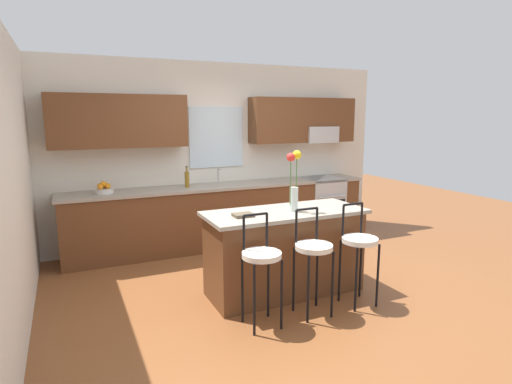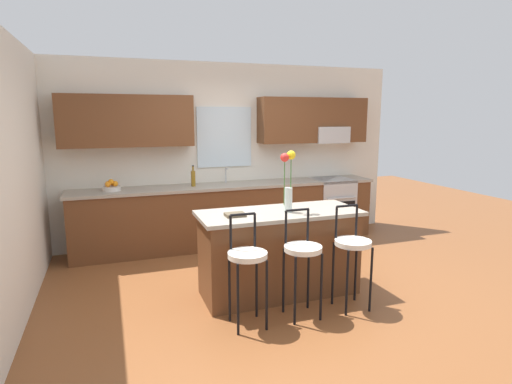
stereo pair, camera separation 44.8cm
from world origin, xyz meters
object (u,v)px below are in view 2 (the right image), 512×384
bar_stool_far (352,247)px  bar_stool_middle (302,253)px  bar_stool_near (247,260)px  oven_range (331,207)px  flower_vase (288,182)px  fruit_bowl_oranges (111,187)px  bottle_olive_oil (193,178)px  cookbook (235,215)px  kitchen_island (279,252)px

bar_stool_far → bar_stool_middle: bearing=180.0°
bar_stool_near → bar_stool_far: (1.10, 0.00, 0.00)m
oven_range → bar_stool_middle: (-1.70, -2.44, 0.18)m
bar_stool_middle → flower_vase: (0.07, 0.51, 0.61)m
bar_stool_middle → fruit_bowl_oranges: 3.00m
fruit_bowl_oranges → bottle_olive_oil: (1.12, -0.00, 0.07)m
cookbook → bottle_olive_oil: bearing=91.2°
kitchen_island → bar_stool_far: (0.55, -0.57, 0.17)m
kitchen_island → bar_stool_near: (-0.55, -0.57, 0.17)m
oven_range → bar_stool_near: bearing=-132.7°
cookbook → fruit_bowl_oranges: 2.27m
bar_stool_near → bottle_olive_oil: bearing=89.9°
fruit_bowl_oranges → bottle_olive_oil: bearing=-0.1°
oven_range → flower_vase: 2.65m
bar_stool_near → flower_vase: size_ratio=1.61×
bar_stool_far → bottle_olive_oil: 2.73m
oven_range → bar_stool_far: 2.71m
kitchen_island → cookbook: bearing=-173.8°
oven_range → kitchen_island: bearing=-132.3°
bar_stool_near → fruit_bowl_oranges: bearing=114.3°
kitchen_island → bar_stool_middle: bar_stool_middle is taller
bar_stool_middle → bar_stool_far: bearing=0.0°
kitchen_island → bottle_olive_oil: bottle_olive_oil is taller
flower_vase → bottle_olive_oil: size_ratio=2.13×
fruit_bowl_oranges → bar_stool_far: bearing=-48.1°
kitchen_island → oven_range: bearing=47.7°
flower_vase → fruit_bowl_oranges: 2.63m
oven_range → kitchen_island: 2.53m
cookbook → bar_stool_middle: bearing=-45.6°
bar_stool_middle → bar_stool_far: size_ratio=1.00×
bar_stool_near → bar_stool_far: bearing=0.0°
bar_stool_near → oven_range: bearing=47.3°
flower_vase → bottle_olive_oil: bearing=107.5°
cookbook → fruit_bowl_oranges: bearing=120.7°
kitchen_island → bar_stool_middle: size_ratio=1.67×
bottle_olive_oil → fruit_bowl_oranges: bearing=179.9°
bottle_olive_oil → kitchen_island: bearing=-73.9°
kitchen_island → bar_stool_far: size_ratio=1.67×
bar_stool_middle → fruit_bowl_oranges: fruit_bowl_oranges is taller
kitchen_island → cookbook: (-0.51, -0.06, 0.47)m
bar_stool_middle → kitchen_island: bearing=90.0°
bar_stool_near → bar_stool_middle: bearing=0.0°
oven_range → cookbook: bearing=-138.9°
kitchen_island → flower_vase: size_ratio=2.69×
oven_range → bar_stool_middle: bar_stool_middle is taller
oven_range → bar_stool_middle: 2.98m
bar_stool_near → cookbook: bearing=85.2°
oven_range → bottle_olive_oil: (-2.25, 0.02, 0.58)m
bar_stool_far → cookbook: 1.21m
oven_range → bar_stool_middle: size_ratio=0.88×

